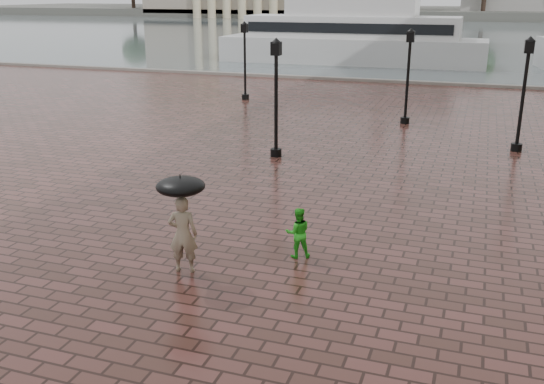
% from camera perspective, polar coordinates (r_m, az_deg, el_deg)
% --- Properties ---
extents(ground, '(300.00, 300.00, 0.00)m').
position_cam_1_polar(ground, '(13.50, 11.13, -9.23)').
color(ground, '#3C211B').
rests_on(ground, ground).
extents(harbour_water, '(240.00, 240.00, 0.00)m').
position_cam_1_polar(harbour_water, '(104.12, 18.80, 14.00)').
color(harbour_water, '#4C595C').
rests_on(harbour_water, ground).
extents(quay_edge, '(80.00, 0.60, 0.30)m').
position_cam_1_polar(quay_edge, '(44.38, 17.28, 9.53)').
color(quay_edge, slate).
rests_on(quay_edge, ground).
extents(far_shore, '(300.00, 60.00, 2.00)m').
position_cam_1_polar(far_shore, '(172.01, 19.29, 15.64)').
color(far_shore, '#4C4C47').
rests_on(far_shore, ground).
extents(street_lamps, '(21.44, 14.44, 4.40)m').
position_cam_1_polar(street_lamps, '(29.92, 13.35, 10.47)').
color(street_lamps, black).
rests_on(street_lamps, ground).
extents(adult_pedestrian, '(0.76, 0.60, 1.83)m').
position_cam_1_polar(adult_pedestrian, '(13.96, -8.38, -3.97)').
color(adult_pedestrian, gray).
rests_on(adult_pedestrian, ground).
extents(child_pedestrian, '(0.76, 0.69, 1.26)m').
position_cam_1_polar(child_pedestrian, '(14.67, 2.46, -3.85)').
color(child_pedestrian, green).
rests_on(child_pedestrian, ground).
extents(ferry_near, '(23.49, 5.70, 7.70)m').
position_cam_1_polar(ferry_near, '(56.48, 7.49, 14.27)').
color(ferry_near, silver).
rests_on(ferry_near, ground).
extents(umbrella, '(1.10, 1.10, 1.18)m').
position_cam_1_polar(umbrella, '(13.57, -8.60, 0.54)').
color(umbrella, black).
rests_on(umbrella, ground).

